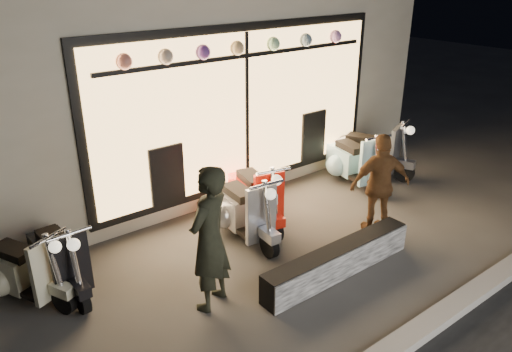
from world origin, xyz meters
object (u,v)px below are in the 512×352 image
Objects in this scene: scooter_silver at (241,209)px; scooter_red at (253,194)px; woman at (380,184)px; graffiti_barrier at (338,261)px; man at (209,239)px.

scooter_silver is 0.53m from scooter_red.
scooter_silver is 0.99× the size of scooter_red.
woman reaches higher than scooter_red.
graffiti_barrier is at bearing -72.19° from scooter_silver.
scooter_red is 1.91m from woman.
graffiti_barrier is at bearing 137.14° from man.
scooter_silver is (-0.36, 1.60, 0.21)m from graffiti_barrier.
man is at bearing 25.55° from woman.
scooter_red reaches higher than graffiti_barrier.
graffiti_barrier is at bearing -80.06° from scooter_red.
scooter_red is at bearing 87.45° from graffiti_barrier.
scooter_red is 2.24m from man.
woman is at bearing -37.82° from scooter_red.
man is at bearing -133.02° from scooter_silver.
man is 1.14× the size of woman.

